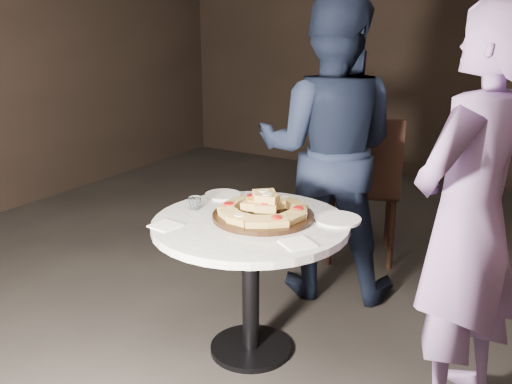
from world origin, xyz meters
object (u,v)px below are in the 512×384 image
water_glass (195,203)px  diner_navy (328,150)px  focaccia_pile (264,207)px  diner_teal (469,220)px  serving_board (263,216)px  chair_far (363,179)px  table (251,246)px

water_glass → diner_navy: bearing=68.2°
focaccia_pile → diner_teal: diner_teal is taller
focaccia_pile → water_glass: size_ratio=6.24×
serving_board → chair_far: (0.02, 1.26, -0.13)m
serving_board → water_glass: (-0.35, -0.07, 0.02)m
serving_board → diner_navy: size_ratio=0.28×
table → diner_teal: bearing=7.1°
focaccia_pile → diner_navy: bearing=91.6°
focaccia_pile → diner_teal: 0.93m
table → chair_far: bearing=87.8°
table → serving_board: (0.03, 0.07, 0.14)m
table → diner_teal: (0.96, 0.12, 0.28)m
serving_board → diner_navy: diner_navy is taller
chair_far → water_glass: bearing=52.6°
focaccia_pile → diner_teal: size_ratio=0.25×
diner_navy → focaccia_pile: bearing=73.3°
serving_board → focaccia_pile: size_ratio=1.13×
diner_navy → serving_board: bearing=73.0°
diner_navy → diner_teal: (0.94, -0.72, -0.03)m
table → focaccia_pile: bearing=63.8°
water_glass → diner_navy: (0.34, 0.84, 0.14)m
table → diner_navy: (0.01, 0.84, 0.31)m
diner_teal → diner_navy: bearing=-107.8°
serving_board → water_glass: 0.36m
chair_far → diner_navy: diner_navy is taller
serving_board → diner_teal: diner_teal is taller
table → serving_board: size_ratio=2.31×
serving_board → focaccia_pile: focaccia_pile is taller
serving_board → water_glass: water_glass is taller
chair_far → diner_teal: diner_teal is taller
water_glass → chair_far: (0.38, 1.33, -0.15)m
focaccia_pile → water_glass: focaccia_pile is taller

